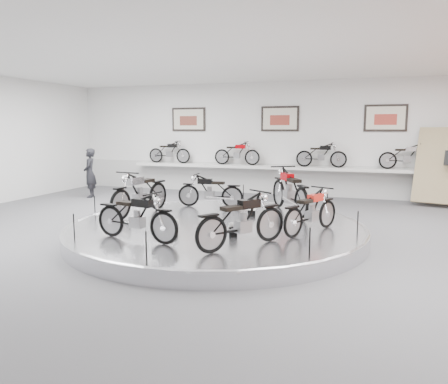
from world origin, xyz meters
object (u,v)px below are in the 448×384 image
(bike_c, at_px, (140,193))
(bike_f, at_px, (311,211))
(shelf, at_px, (278,167))
(bike_b, at_px, (210,191))
(visitor, at_px, (90,173))
(bike_e, at_px, (242,220))
(bike_a, at_px, (289,190))
(bike_d, at_px, (136,216))
(display_platform, at_px, (216,231))

(bike_c, relative_size, bike_f, 1.22)
(shelf, relative_size, bike_b, 7.34)
(shelf, bearing_deg, visitor, -157.63)
(shelf, xyz_separation_m, bike_e, (1.06, -8.01, -0.22))
(bike_c, distance_m, bike_f, 4.15)
(bike_b, bearing_deg, bike_f, 139.75)
(bike_a, distance_m, bike_f, 2.11)
(bike_d, relative_size, visitor, 0.93)
(bike_d, bearing_deg, display_platform, 72.63)
(bike_d, bearing_deg, bike_e, 15.03)
(bike_a, xyz_separation_m, bike_b, (-2.11, 0.07, -0.12))
(bike_d, bearing_deg, visitor, 141.46)
(shelf, bearing_deg, bike_f, -72.54)
(bike_d, xyz_separation_m, bike_e, (1.98, 0.19, 0.02))
(display_platform, xyz_separation_m, bike_d, (-0.91, -1.79, 0.61))
(shelf, height_order, bike_c, bike_c)
(bike_c, height_order, bike_d, bike_c)
(shelf, relative_size, bike_c, 5.98)
(bike_a, bearing_deg, bike_d, 117.17)
(bike_b, distance_m, bike_d, 3.68)
(shelf, height_order, bike_b, bike_b)
(shelf, height_order, bike_f, bike_f)
(display_platform, height_order, bike_f, bike_f)
(shelf, distance_m, bike_c, 6.36)
(bike_b, height_order, bike_c, bike_c)
(display_platform, bearing_deg, bike_f, -3.75)
(shelf, distance_m, bike_a, 4.75)
(bike_a, height_order, bike_b, bike_a)
(bike_f, distance_m, visitor, 9.04)
(bike_e, bearing_deg, bike_f, 0.51)
(bike_c, relative_size, visitor, 1.09)
(bike_b, height_order, visitor, visitor)
(bike_c, distance_m, visitor, 5.31)
(bike_a, bearing_deg, display_platform, 113.46)
(bike_c, bearing_deg, shelf, 168.48)
(bike_d, bearing_deg, bike_b, 98.57)
(bike_a, bearing_deg, bike_f, 170.31)
(bike_e, height_order, visitor, visitor)
(shelf, distance_m, visitor, 6.52)
(display_platform, xyz_separation_m, bike_c, (-2.07, 0.38, 0.69))
(bike_e, bearing_deg, bike_b, 63.14)
(bike_f, height_order, visitor, visitor)
(visitor, bearing_deg, bike_a, 46.69)
(shelf, xyz_separation_m, bike_b, (-0.85, -4.51, -0.26))
(display_platform, bearing_deg, shelf, 90.00)
(bike_a, xyz_separation_m, bike_f, (0.79, -1.95, -0.12))
(shelf, bearing_deg, display_platform, -90.00)
(bike_a, relative_size, bike_d, 1.22)
(bike_a, xyz_separation_m, visitor, (-7.29, 2.10, -0.02))
(bike_a, height_order, bike_d, bike_a)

